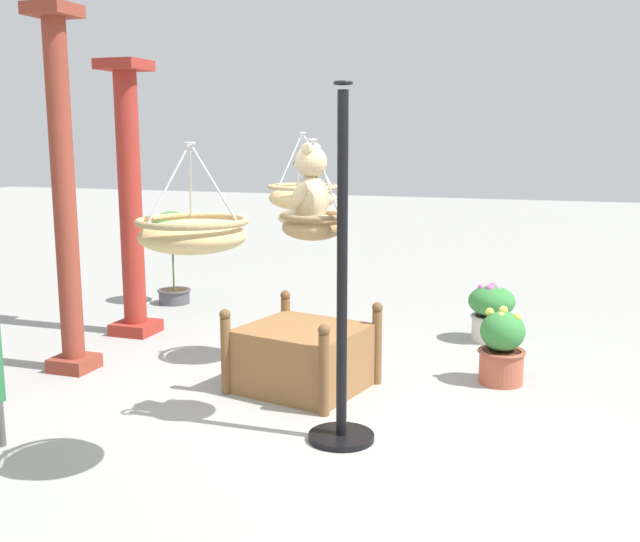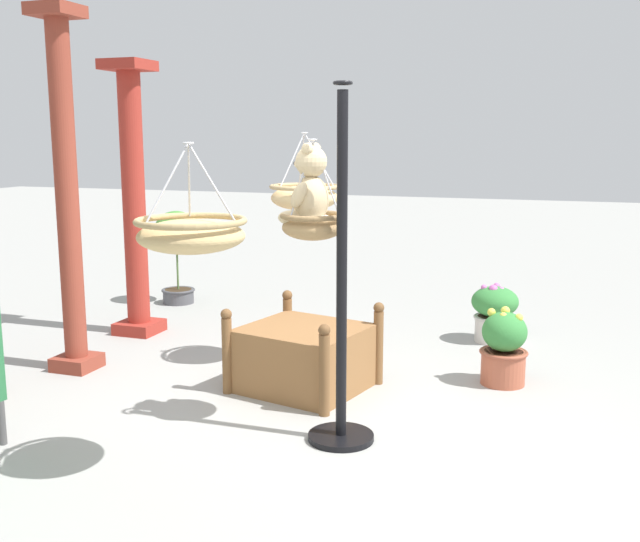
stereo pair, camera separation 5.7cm
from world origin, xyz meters
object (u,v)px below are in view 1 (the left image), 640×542
(greenhouse_pillar_left, at_px, (64,201))
(potted_plant_flowering_red, at_px, (491,311))
(potted_plant_tall_leafy, at_px, (172,244))
(teddy_bear, at_px, (309,190))
(greenhouse_pillar_far_back, at_px, (131,206))
(hanging_basket_with_teddy, at_px, (313,225))
(hanging_basket_left_high, at_px, (193,234))
(potted_plant_fern_front, at_px, (502,347))
(wooden_planter_box, at_px, (303,355))
(hanging_basket_right_low, at_px, (303,196))
(display_pole_central, at_px, (342,337))

(greenhouse_pillar_left, relative_size, potted_plant_flowering_red, 5.24)
(greenhouse_pillar_left, relative_size, potted_plant_tall_leafy, 2.71)
(teddy_bear, relative_size, greenhouse_pillar_far_back, 0.20)
(hanging_basket_with_teddy, distance_m, hanging_basket_left_high, 1.07)
(hanging_basket_with_teddy, distance_m, greenhouse_pillar_far_back, 3.10)
(greenhouse_pillar_left, height_order, potted_plant_fern_front, greenhouse_pillar_left)
(hanging_basket_left_high, relative_size, wooden_planter_box, 0.54)
(hanging_basket_with_teddy, xyz_separation_m, potted_plant_fern_front, (1.37, -1.15, -1.11))
(hanging_basket_right_low, height_order, greenhouse_pillar_far_back, greenhouse_pillar_far_back)
(wooden_planter_box, bearing_deg, potted_plant_flowering_red, -33.80)
(greenhouse_pillar_far_back, relative_size, wooden_planter_box, 2.37)
(potted_plant_tall_leafy, bearing_deg, greenhouse_pillar_far_back, -166.51)
(display_pole_central, relative_size, greenhouse_pillar_far_back, 0.85)
(hanging_basket_left_high, bearing_deg, wooden_planter_box, -0.36)
(greenhouse_pillar_far_back, height_order, potted_plant_fern_front, greenhouse_pillar_far_back)
(greenhouse_pillar_far_back, xyz_separation_m, potted_plant_tall_leafy, (1.36, 0.33, -0.58))
(potted_plant_flowering_red, height_order, potted_plant_tall_leafy, potted_plant_tall_leafy)
(greenhouse_pillar_left, xyz_separation_m, wooden_planter_box, (0.19, -2.04, -1.19))
(potted_plant_fern_front, bearing_deg, wooden_planter_box, 112.98)
(hanging_basket_with_teddy, xyz_separation_m, greenhouse_pillar_far_back, (1.78, 2.54, -0.10))
(hanging_basket_with_teddy, height_order, hanging_basket_left_high, hanging_basket_with_teddy)
(hanging_basket_right_low, relative_size, greenhouse_pillar_far_back, 0.24)
(display_pole_central, xyz_separation_m, hanging_basket_left_high, (-0.85, 0.60, 0.75))
(hanging_basket_left_high, xyz_separation_m, hanging_basket_right_low, (2.29, 0.19, 0.03))
(potted_plant_flowering_red, bearing_deg, display_pole_central, 166.15)
(wooden_planter_box, relative_size, potted_plant_fern_front, 1.79)
(display_pole_central, bearing_deg, hanging_basket_with_teddy, 59.04)
(greenhouse_pillar_left, relative_size, potted_plant_fern_front, 4.74)
(display_pole_central, distance_m, hanging_basket_right_low, 1.82)
(hanging_basket_with_teddy, xyz_separation_m, potted_plant_tall_leafy, (3.14, 2.87, -0.69))
(potted_plant_flowering_red, bearing_deg, hanging_basket_right_low, 132.71)
(greenhouse_pillar_left, xyz_separation_m, potted_plant_flowering_red, (2.10, -3.32, -1.17))
(hanging_basket_with_teddy, distance_m, potted_plant_tall_leafy, 4.31)
(hanging_basket_with_teddy, distance_m, wooden_planter_box, 1.40)
(display_pole_central, height_order, potted_plant_fern_front, display_pole_central)
(greenhouse_pillar_far_back, distance_m, potted_plant_tall_leafy, 1.51)
(teddy_bear, bearing_deg, hanging_basket_with_teddy, -90.00)
(potted_plant_flowering_red, relative_size, potted_plant_tall_leafy, 0.52)
(hanging_basket_with_teddy, xyz_separation_m, teddy_bear, (0.00, 0.02, 0.23))
(hanging_basket_left_high, relative_size, greenhouse_pillar_left, 0.20)
(display_pole_central, bearing_deg, hanging_basket_left_high, 144.85)
(display_pole_central, relative_size, hanging_basket_left_high, 3.75)
(greenhouse_pillar_far_back, bearing_deg, teddy_bear, -125.22)
(display_pole_central, bearing_deg, teddy_bear, 61.36)
(greenhouse_pillar_left, bearing_deg, teddy_bear, -103.15)
(teddy_bear, height_order, potted_plant_flowering_red, teddy_bear)
(hanging_basket_right_low, xyz_separation_m, wooden_planter_box, (-0.55, -0.20, -1.22))
(teddy_bear, relative_size, potted_plant_flowering_red, 0.93)
(display_pole_central, height_order, potted_plant_tall_leafy, display_pole_central)
(hanging_basket_left_high, relative_size, hanging_basket_right_low, 0.95)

